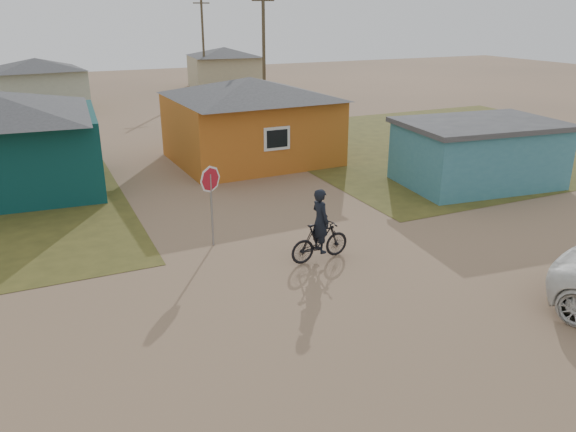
% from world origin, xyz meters
% --- Properties ---
extents(ground, '(120.00, 120.00, 0.00)m').
position_xyz_m(ground, '(0.00, 0.00, 0.00)').
color(ground, '#917053').
extents(grass_ne, '(20.00, 18.00, 0.00)m').
position_xyz_m(grass_ne, '(14.00, 13.00, 0.01)').
color(grass_ne, brown).
rests_on(grass_ne, ground).
extents(house_yellow, '(7.72, 6.76, 3.90)m').
position_xyz_m(house_yellow, '(2.50, 14.00, 2.00)').
color(house_yellow, '#BA621C').
rests_on(house_yellow, ground).
extents(shed_turquoise, '(6.71, 4.93, 2.60)m').
position_xyz_m(shed_turquoise, '(9.50, 6.50, 1.31)').
color(shed_turquoise, teal).
rests_on(shed_turquoise, ground).
extents(house_pale_west, '(7.04, 6.15, 3.60)m').
position_xyz_m(house_pale_west, '(-6.00, 34.00, 1.86)').
color(house_pale_west, '#A5AE95').
rests_on(house_pale_west, ground).
extents(house_beige_east, '(6.95, 6.05, 3.60)m').
position_xyz_m(house_beige_east, '(10.00, 40.00, 1.86)').
color(house_beige_east, tan).
rests_on(house_beige_east, ground).
extents(utility_pole_near, '(1.40, 0.20, 8.00)m').
position_xyz_m(utility_pole_near, '(6.50, 22.00, 4.14)').
color(utility_pole_near, '#4E422F').
rests_on(utility_pole_near, ground).
extents(utility_pole_far, '(1.40, 0.20, 8.00)m').
position_xyz_m(utility_pole_far, '(7.50, 38.00, 4.14)').
color(utility_pole_far, '#4E422F').
rests_on(utility_pole_far, ground).
extents(stop_sign, '(0.82, 0.13, 2.51)m').
position_xyz_m(stop_sign, '(-2.34, 4.82, 1.84)').
color(stop_sign, gray).
rests_on(stop_sign, ground).
extents(cyclist, '(1.93, 0.72, 2.13)m').
position_xyz_m(cyclist, '(0.13, 2.52, 0.78)').
color(cyclist, black).
rests_on(cyclist, ground).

